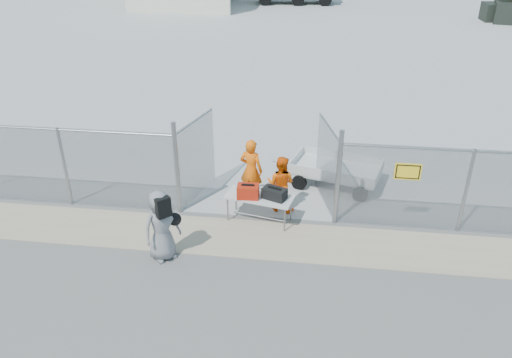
# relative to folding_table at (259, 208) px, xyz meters

# --- Properties ---
(ground) EXTENTS (160.00, 160.00, 0.00)m
(ground) POSITION_rel_folding_table_xyz_m (-0.11, -1.84, -0.36)
(ground) COLOR #575555
(dirt_strip) EXTENTS (44.00, 1.60, 0.01)m
(dirt_strip) POSITION_rel_folding_table_xyz_m (-0.11, -0.84, -0.35)
(dirt_strip) COLOR tan
(dirt_strip) RESTS_ON ground
(chain_link_fence) EXTENTS (40.00, 0.20, 2.20)m
(chain_link_fence) POSITION_rel_folding_table_xyz_m (-0.11, 0.16, 0.74)
(chain_link_fence) COLOR gray
(chain_link_fence) RESTS_ON ground
(folding_table) EXTENTS (1.78, 1.03, 0.71)m
(folding_table) POSITION_rel_folding_table_xyz_m (0.00, 0.00, 0.00)
(folding_table) COLOR silver
(folding_table) RESTS_ON ground
(orange_bag) EXTENTS (0.54, 0.37, 0.33)m
(orange_bag) POSITION_rel_folding_table_xyz_m (-0.27, -0.09, 0.52)
(orange_bag) COLOR red
(orange_bag) RESTS_ON folding_table
(black_duffel) EXTENTS (0.65, 0.52, 0.28)m
(black_duffel) POSITION_rel_folding_table_xyz_m (0.38, -0.06, 0.49)
(black_duffel) COLOR black
(black_duffel) RESTS_ON folding_table
(security_worker_left) EXTENTS (0.73, 0.58, 1.75)m
(security_worker_left) POSITION_rel_folding_table_xyz_m (-0.35, 1.07, 0.52)
(security_worker_left) COLOR #FF640A
(security_worker_left) RESTS_ON ground
(security_worker_right) EXTENTS (0.85, 0.73, 1.53)m
(security_worker_right) POSITION_rel_folding_table_xyz_m (0.48, 0.61, 0.41)
(security_worker_right) COLOR #FF640A
(security_worker_right) RESTS_ON ground
(visitor) EXTENTS (0.97, 0.96, 1.69)m
(visitor) POSITION_rel_folding_table_xyz_m (-1.95, -1.80, 0.49)
(visitor) COLOR gray
(visitor) RESTS_ON ground
(utility_trailer) EXTENTS (3.51, 2.43, 0.77)m
(utility_trailer) POSITION_rel_folding_table_xyz_m (1.93, 2.22, 0.03)
(utility_trailer) COLOR silver
(utility_trailer) RESTS_ON ground
(parked_vehicle_near) EXTENTS (3.89, 1.88, 1.73)m
(parked_vehicle_near) POSITION_rel_folding_table_xyz_m (14.83, 29.35, 0.51)
(parked_vehicle_near) COLOR black
(parked_vehicle_near) RESTS_ON ground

